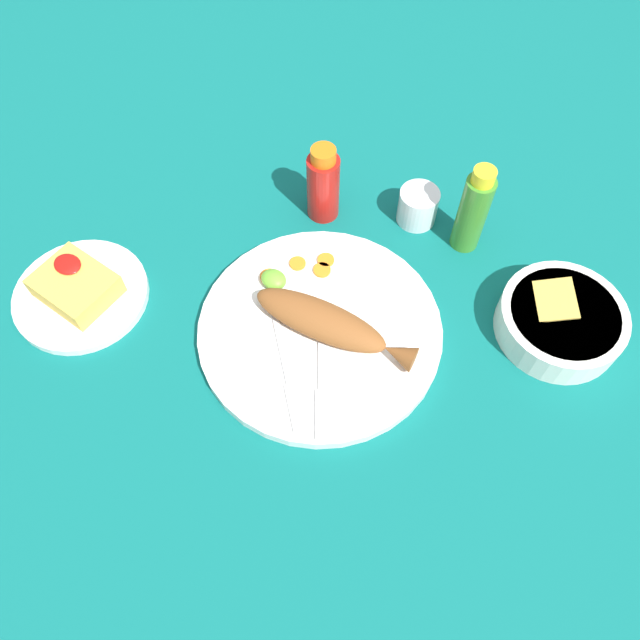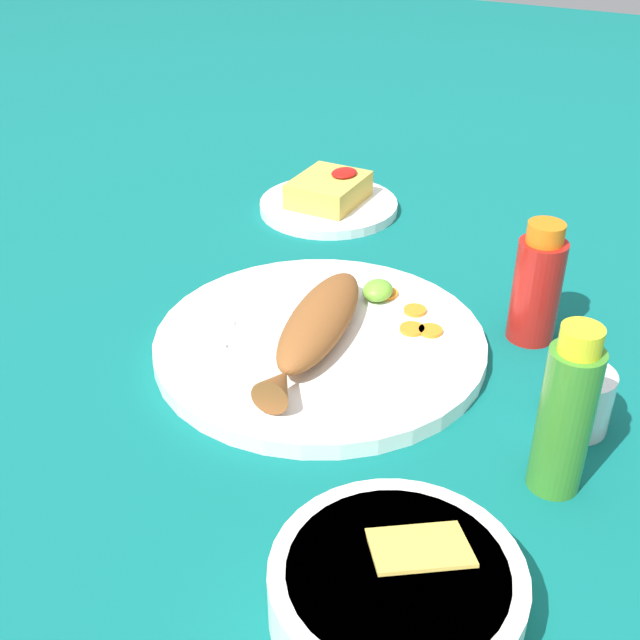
{
  "view_description": "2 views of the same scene",
  "coord_description": "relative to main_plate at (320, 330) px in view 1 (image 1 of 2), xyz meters",
  "views": [
    {
      "loc": [
        -0.26,
        0.37,
        0.79
      ],
      "look_at": [
        0.0,
        0.0,
        0.04
      ],
      "focal_mm": 35.0,
      "sensor_mm": 36.0,
      "label": 1
    },
    {
      "loc": [
        -0.63,
        -0.33,
        0.48
      ],
      "look_at": [
        0.0,
        0.0,
        0.04
      ],
      "focal_mm": 45.0,
      "sensor_mm": 36.0,
      "label": 2
    }
  ],
  "objects": [
    {
      "name": "salt_cup",
      "position": [
        -0.0,
        -0.27,
        0.02
      ],
      "size": [
        0.06,
        0.06,
        0.06
      ],
      "color": "silver",
      "rests_on": "ground_plane"
    },
    {
      "name": "guacamole_bowl",
      "position": [
        -0.28,
        -0.21,
        0.02
      ],
      "size": [
        0.18,
        0.18,
        0.06
      ],
      "color": "white",
      "rests_on": "ground_plane"
    },
    {
      "name": "fries_pile",
      "position": [
        0.33,
        0.16,
        0.02
      ],
      "size": [
        0.11,
        0.09,
        0.04
      ],
      "color": "gold",
      "rests_on": "side_plate_fries"
    },
    {
      "name": "hot_sauce_bottle_green",
      "position": [
        -0.09,
        -0.27,
        0.07
      ],
      "size": [
        0.04,
        0.04,
        0.16
      ],
      "color": "#3D8428",
      "rests_on": "ground_plane"
    },
    {
      "name": "fork_near",
      "position": [
        -0.05,
        0.07,
        0.01
      ],
      "size": [
        0.12,
        0.16,
        0.0
      ],
      "rotation": [
        0.0,
        0.0,
        8.48
      ],
      "color": "silver",
      "rests_on": "main_plate"
    },
    {
      "name": "main_plate",
      "position": [
        0.0,
        0.0,
        0.0
      ],
      "size": [
        0.35,
        0.35,
        0.02
      ],
      "primitive_type": "cylinder",
      "color": "white",
      "rests_on": "ground_plane"
    },
    {
      "name": "fork_far",
      "position": [
        -0.01,
        0.09,
        0.01
      ],
      "size": [
        0.15,
        0.13,
        0.0
      ],
      "rotation": [
        0.0,
        0.0,
        8.7
      ],
      "color": "silver",
      "rests_on": "main_plate"
    },
    {
      "name": "side_plate_fries",
      "position": [
        0.33,
        0.16,
        -0.0
      ],
      "size": [
        0.2,
        0.2,
        0.01
      ],
      "primitive_type": "cylinder",
      "color": "white",
      "rests_on": "ground_plane"
    },
    {
      "name": "carrot_slice_extra",
      "position": [
        0.11,
        -0.03,
        0.01
      ],
      "size": [
        0.03,
        0.03,
        0.0
      ],
      "primitive_type": "cylinder",
      "color": "orange",
      "rests_on": "main_plate"
    },
    {
      "name": "lime_wedge_main",
      "position": [
        0.1,
        -0.02,
        0.02
      ],
      "size": [
        0.04,
        0.03,
        0.02
      ],
      "primitive_type": "ellipsoid",
      "color": "#6BB233",
      "rests_on": "main_plate"
    },
    {
      "name": "carrot_slice_far",
      "position": [
        0.06,
        -0.08,
        0.01
      ],
      "size": [
        0.03,
        0.03,
        0.0
      ],
      "primitive_type": "cylinder",
      "color": "orange",
      "rests_on": "main_plate"
    },
    {
      "name": "ground_plane",
      "position": [
        0.0,
        0.0,
        -0.01
      ],
      "size": [
        4.0,
        4.0,
        0.0
      ],
      "primitive_type": "plane",
      "color": "#0C605B"
    },
    {
      "name": "carrot_slice_near",
      "position": [
        0.06,
        -0.1,
        0.01
      ],
      "size": [
        0.03,
        0.03,
        0.0
      ],
      "primitive_type": "cylinder",
      "color": "orange",
      "rests_on": "main_plate"
    },
    {
      "name": "fried_fish",
      "position": [
        -0.01,
        -0.0,
        0.03
      ],
      "size": [
        0.25,
        0.09,
        0.04
      ],
      "rotation": [
        0.0,
        0.0,
        0.16
      ],
      "color": "brown",
      "rests_on": "main_plate"
    },
    {
      "name": "carrot_slice_mid",
      "position": [
        0.09,
        -0.07,
        0.01
      ],
      "size": [
        0.03,
        0.03,
        0.0
      ],
      "primitive_type": "cylinder",
      "color": "orange",
      "rests_on": "main_plate"
    },
    {
      "name": "hot_sauce_bottle_red",
      "position": [
        0.13,
        -0.19,
        0.06
      ],
      "size": [
        0.05,
        0.05,
        0.14
      ],
      "color": "#B21914",
      "rests_on": "ground_plane"
    }
  ]
}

